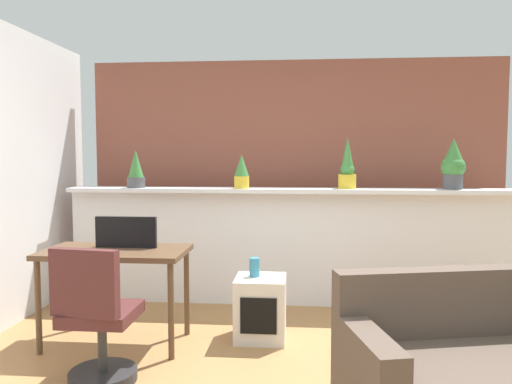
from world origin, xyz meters
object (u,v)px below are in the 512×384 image
Objects in this scene: potted_plant_1 at (242,172)px; couch at (483,369)px; vase_on_shelf at (255,267)px; potted_plant_0 at (136,170)px; office_chair at (97,326)px; potted_plant_2 at (347,168)px; potted_plant_3 at (453,164)px; desk at (116,260)px; tv_monitor at (126,232)px; side_cube_shelf at (260,308)px.

potted_plant_1 reaches higher than couch.
couch is at bearing -39.19° from vase_on_shelf.
potted_plant_0 is 1.06m from potted_plant_1.
potted_plant_0 is 0.41× the size of office_chair.
potted_plant_0 is at bearing 100.63° from office_chair.
potted_plant_0 is at bearing -178.37° from potted_plant_2.
potted_plant_3 reaches higher than couch.
potted_plant_0 is 2.08m from potted_plant_2.
tv_monitor is (0.06, 0.08, 0.21)m from desk.
couch is at bearing -37.12° from potted_plant_0.
potted_plant_1 is 1.02m from potted_plant_2.
side_cube_shelf is 0.33m from vase_on_shelf.
potted_plant_0 is 2.07m from office_chair.
potted_plant_1 is 0.68× the size of tv_monitor.
tv_monitor is at bearing -158.87° from potted_plant_3.
potted_plant_2 is 3.27× the size of vase_on_shelf.
potted_plant_0 reaches higher than office_chair.
potted_plant_2 is at bearing 46.99° from office_chair.
office_chair is 1.82× the size of side_cube_shelf.
tv_monitor is 0.97× the size of side_cube_shelf.
potted_plant_1 is 0.36× the size of office_chair.
side_cube_shelf is 0.30× the size of couch.
potted_plant_3 is 3.05m from tv_monitor.
couch reaches higher than vase_on_shelf.
office_chair is at bearing -84.33° from tv_monitor.
tv_monitor is (-2.81, -1.08, -0.52)m from potted_plant_3.
potted_plant_2 reaches higher than side_cube_shelf.
tv_monitor is at bearing -75.80° from potted_plant_0.
couch is (2.65, -2.01, -1.05)m from potted_plant_0.
vase_on_shelf is (-0.82, -0.93, -0.78)m from potted_plant_2.
potted_plant_3 reaches higher than tv_monitor.
desk reaches higher than vase_on_shelf.
couch is (-0.42, -2.05, -1.11)m from potted_plant_3.
side_cube_shelf is 3.28× the size of vase_on_shelf.
potted_plant_0 is 1.14× the size of potted_plant_1.
potted_plant_0 reaches higher than side_cube_shelf.
tv_monitor is at bearing -127.69° from potted_plant_1.
couch is (1.39, -1.13, -0.29)m from vase_on_shelf.
potted_plant_0 is 1.93m from side_cube_shelf.
desk is at bearing -126.52° from tv_monitor.
potted_plant_2 is at bearing 32.09° from desk.
potted_plant_2 is 1.47m from vase_on_shelf.
potted_plant_2 is (1.02, 0.07, 0.04)m from potted_plant_1.
couch is (1.59, -2.00, -1.04)m from potted_plant_1.
potted_plant_3 is 3.45m from office_chair.
couch is at bearing -39.47° from side_cube_shelf.
couch is at bearing -101.49° from potted_plant_3.
vase_on_shelf is at bearing 45.18° from office_chair.
potted_plant_3 is (3.07, 0.05, 0.06)m from potted_plant_0.
tv_monitor is at bearing 53.48° from desk.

